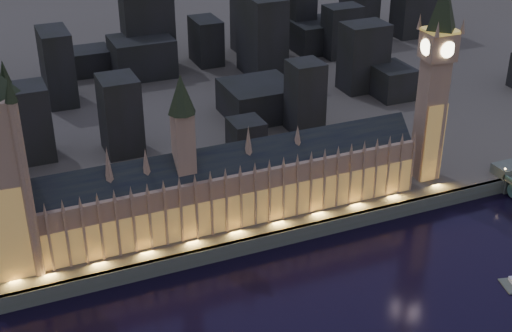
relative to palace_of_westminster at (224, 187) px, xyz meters
name	(u,v)px	position (x,y,z in m)	size (l,w,h in m)	color
ground_plane	(295,300)	(8.86, -61.74, -26.37)	(2000.00, 2000.00, 0.00)	black
north_bank	(74,5)	(8.86, 458.26, -22.37)	(2000.00, 960.00, 8.00)	#4D4534
embankment_wall	(258,244)	(8.86, -20.74, -22.37)	(2000.00, 2.50, 8.00)	#4F5743
palace_of_westminster	(224,187)	(0.00, 0.00, 0.00)	(202.00, 21.69, 78.00)	#977459
elizabeth_tower	(436,64)	(116.86, 0.19, 45.86)	(18.00, 18.00, 115.00)	#977459
city_backdrop	(191,54)	(44.92, 183.84, 4.39)	(481.48, 215.63, 75.55)	black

